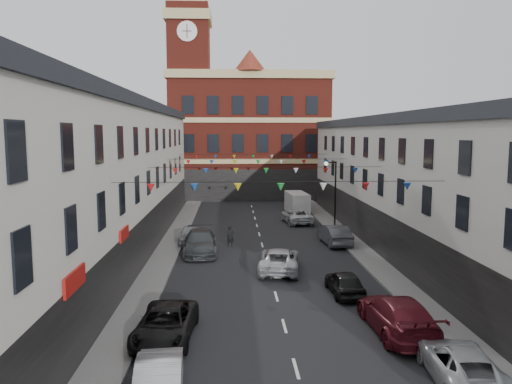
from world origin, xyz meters
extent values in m
plane|color=black|center=(0.00, 0.00, 0.00)|extent=(160.00, 160.00, 0.00)
cube|color=#605E5B|center=(-6.90, 2.00, 0.07)|extent=(1.80, 64.00, 0.15)
cube|color=#605E5B|center=(6.90, 2.00, 0.07)|extent=(1.80, 64.00, 0.15)
cube|color=silver|center=(-11.80, 1.00, 5.00)|extent=(8.00, 56.00, 10.00)
cube|color=black|center=(-11.80, 1.00, 10.35)|extent=(8.40, 56.00, 0.70)
cube|color=black|center=(-7.75, 1.00, 1.60)|extent=(0.12, 56.00, 3.20)
cube|color=beige|center=(11.80, 1.00, 4.50)|extent=(8.00, 56.00, 9.00)
cube|color=black|center=(11.80, 1.00, 9.35)|extent=(8.40, 56.00, 0.70)
cube|color=black|center=(7.75, 1.00, 1.60)|extent=(0.12, 56.00, 3.20)
cube|color=maroon|center=(0.00, 38.00, 7.50)|extent=(20.00, 12.00, 15.00)
cube|color=tan|center=(0.00, 38.00, 15.50)|extent=(20.60, 12.60, 1.00)
cone|color=maroon|center=(0.00, 33.00, 17.20)|extent=(4.00, 4.00, 2.60)
cube|color=maroon|center=(-7.50, 35.00, 12.00)|extent=(5.00, 5.00, 24.00)
cube|color=tan|center=(-7.50, 35.00, 22.50)|extent=(5.60, 5.60, 1.20)
cube|color=tan|center=(-7.50, 35.00, 24.60)|extent=(4.40, 4.40, 3.00)
cylinder|color=white|center=(-7.50, 32.45, 20.50)|extent=(2.40, 0.12, 2.40)
cube|color=#2E4D24|center=(-4.00, 62.00, 5.00)|extent=(40.00, 14.00, 10.00)
cylinder|color=black|center=(6.80, 14.00, 3.00)|extent=(0.14, 0.14, 6.00)
cylinder|color=black|center=(6.40, 14.00, 5.90)|extent=(0.90, 0.10, 0.10)
sphere|color=beige|center=(5.95, 14.00, 5.80)|extent=(0.36, 0.36, 0.36)
imported|color=black|center=(-5.03, -9.25, 0.68)|extent=(2.54, 5.00, 1.35)
imported|color=#393C3F|center=(-4.52, 5.55, 0.81)|extent=(2.51, 5.66, 1.61)
imported|color=#979A9F|center=(-5.50, 8.77, 0.69)|extent=(1.73, 4.09, 1.38)
imported|color=#AEB2B6|center=(5.50, -13.26, 0.65)|extent=(2.57, 4.85, 1.30)
imported|color=#57111B|center=(4.70, -9.01, 0.81)|extent=(2.43, 5.62, 1.61)
imported|color=black|center=(3.62, -3.88, 0.65)|extent=(1.64, 3.84, 1.30)
imported|color=#45474C|center=(5.50, 7.90, 0.77)|extent=(2.01, 4.79, 1.54)
imported|color=silver|center=(3.82, 17.13, 0.69)|extent=(2.88, 5.19, 1.37)
imported|color=silver|center=(0.61, 0.79, 0.71)|extent=(3.04, 5.41, 1.43)
cube|color=beige|center=(4.64, 23.19, 1.07)|extent=(2.22, 4.98, 2.15)
imported|color=black|center=(-2.41, 7.44, 0.79)|extent=(0.65, 0.51, 1.58)
camera|label=1|loc=(-2.28, -29.02, 8.47)|focal=35.00mm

